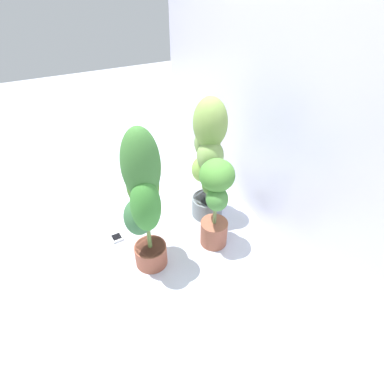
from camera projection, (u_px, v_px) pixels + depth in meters
The scene contains 6 objects.
ground_plane at pixel (148, 229), 2.53m from camera, with size 8.00×8.00×0.00m, color silver.
mylar_back_wall at pixel (257, 85), 2.20m from camera, with size 3.20×0.01×2.00m, color silver.
potted_plant_front_right at pixel (143, 196), 1.91m from camera, with size 0.44×0.34×1.04m.
potted_plant_back_center at pixel (208, 154), 2.33m from camera, with size 0.36×0.32×0.99m.
potted_plant_back_right at pixel (216, 198), 2.17m from camera, with size 0.34×0.33×0.71m.
hygrometer_box at pixel (117, 238), 2.44m from camera, with size 0.09×0.09×0.03m.
Camera 1 is at (1.80, -0.44, 1.79)m, focal length 30.54 mm.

